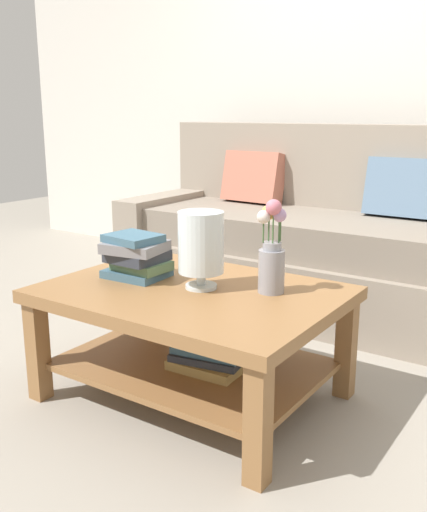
% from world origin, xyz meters
% --- Properties ---
extents(ground_plane, '(10.00, 10.00, 0.00)m').
position_xyz_m(ground_plane, '(0.00, 0.00, 0.00)').
color(ground_plane, gray).
extents(back_wall, '(6.40, 0.12, 2.70)m').
position_xyz_m(back_wall, '(0.00, 1.65, 1.35)').
color(back_wall, beige).
rests_on(back_wall, ground).
extents(couch, '(2.26, 0.90, 1.06)m').
position_xyz_m(couch, '(-0.06, 0.91, 0.36)').
color(couch, gray).
rests_on(couch, ground).
extents(coffee_table, '(1.12, 0.82, 0.46)m').
position_xyz_m(coffee_table, '(0.04, -0.43, 0.33)').
color(coffee_table, olive).
rests_on(coffee_table, ground).
extents(book_stack_main, '(0.27, 0.24, 0.19)m').
position_xyz_m(book_stack_main, '(-0.25, -0.44, 0.55)').
color(book_stack_main, '#3D6075').
rests_on(book_stack_main, coffee_table).
extents(glass_hurricane_vase, '(0.18, 0.18, 0.30)m').
position_xyz_m(glass_hurricane_vase, '(0.06, -0.41, 0.64)').
color(glass_hurricane_vase, silver).
rests_on(glass_hurricane_vase, coffee_table).
extents(flower_pitcher, '(0.10, 0.11, 0.36)m').
position_xyz_m(flower_pitcher, '(0.31, -0.30, 0.62)').
color(flower_pitcher, gray).
rests_on(flower_pitcher, coffee_table).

